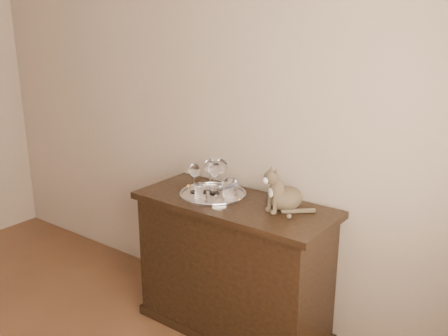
% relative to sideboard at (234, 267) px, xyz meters
% --- Properties ---
extents(wall_back, '(4.00, 0.10, 2.70)m').
position_rel_sideboard_xyz_m(wall_back, '(-0.60, 0.31, 0.93)').
color(wall_back, '#C5AE94').
rests_on(wall_back, ground).
extents(sideboard, '(1.20, 0.50, 0.85)m').
position_rel_sideboard_xyz_m(sideboard, '(0.00, 0.00, 0.00)').
color(sideboard, black).
rests_on(sideboard, ground).
extents(tray, '(0.40, 0.40, 0.01)m').
position_rel_sideboard_xyz_m(tray, '(-0.16, 0.01, 0.43)').
color(tray, silver).
rests_on(tray, sideboard).
extents(wine_glass_a, '(0.07, 0.07, 0.19)m').
position_rel_sideboard_xyz_m(wine_glass_a, '(-0.23, 0.07, 0.53)').
color(wine_glass_a, white).
rests_on(wine_glass_a, tray).
extents(wine_glass_b, '(0.07, 0.07, 0.19)m').
position_rel_sideboard_xyz_m(wine_glass_b, '(-0.18, 0.11, 0.53)').
color(wine_glass_b, white).
rests_on(wine_glass_b, tray).
extents(wine_glass_c, '(0.07, 0.07, 0.18)m').
position_rel_sideboard_xyz_m(wine_glass_c, '(-0.27, -0.03, 0.52)').
color(wine_glass_c, white).
rests_on(wine_glass_c, tray).
extents(wine_glass_d, '(0.08, 0.08, 0.20)m').
position_rel_sideboard_xyz_m(wine_glass_d, '(-0.16, 0.03, 0.53)').
color(wine_glass_d, silver).
rests_on(wine_glass_d, tray).
extents(tumbler_b, '(0.07, 0.07, 0.08)m').
position_rel_sideboard_xyz_m(tumbler_b, '(-0.19, -0.08, 0.47)').
color(tumbler_b, silver).
rests_on(tumbler_b, tray).
extents(tumbler_c, '(0.09, 0.09, 0.10)m').
position_rel_sideboard_xyz_m(tumbler_c, '(-0.06, 0.05, 0.48)').
color(tumbler_c, white).
rests_on(tumbler_c, tray).
extents(cat, '(0.33, 0.33, 0.26)m').
position_rel_sideboard_xyz_m(cat, '(0.30, 0.07, 0.56)').
color(cat, brown).
rests_on(cat, sideboard).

